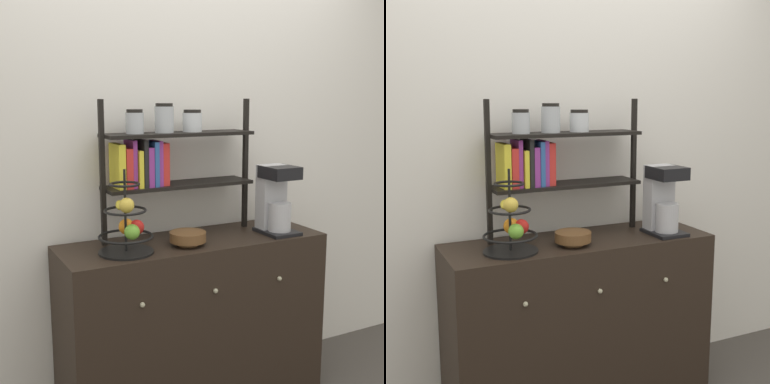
# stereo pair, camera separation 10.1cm
# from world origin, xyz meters

# --- Properties ---
(wall_back) EXTENTS (7.00, 0.05, 2.60)m
(wall_back) POSITION_xyz_m (0.00, 0.50, 1.30)
(wall_back) COLOR silver
(wall_back) RESTS_ON ground_plane
(sideboard) EXTENTS (1.38, 0.47, 0.90)m
(sideboard) POSITION_xyz_m (0.00, 0.23, 0.45)
(sideboard) COLOR black
(sideboard) RESTS_ON ground_plane
(coffee_maker) EXTENTS (0.17, 0.22, 0.36)m
(coffee_maker) POSITION_xyz_m (0.46, 0.16, 1.09)
(coffee_maker) COLOR black
(coffee_maker) RESTS_ON sideboard
(fruit_stand) EXTENTS (0.26, 0.26, 0.40)m
(fruit_stand) POSITION_xyz_m (-0.38, 0.16, 1.03)
(fruit_stand) COLOR black
(fruit_stand) RESTS_ON sideboard
(wooden_bowl) EXTENTS (0.18, 0.18, 0.07)m
(wooden_bowl) POSITION_xyz_m (-0.07, 0.14, 0.94)
(wooden_bowl) COLOR brown
(wooden_bowl) RESTS_ON sideboard
(shelf_hutch) EXTENTS (0.85, 0.20, 0.71)m
(shelf_hutch) POSITION_xyz_m (-0.13, 0.34, 1.34)
(shelf_hutch) COLOR black
(shelf_hutch) RESTS_ON sideboard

